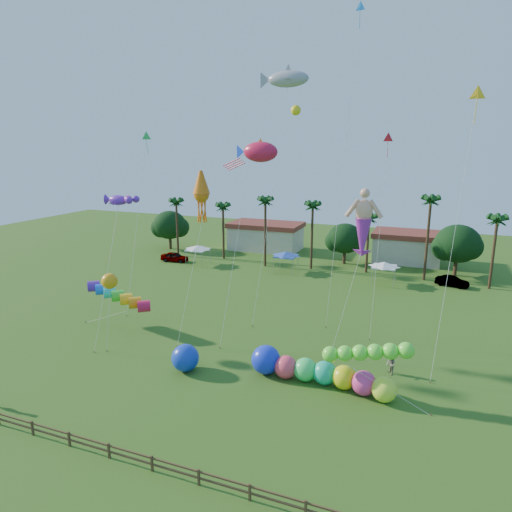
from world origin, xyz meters
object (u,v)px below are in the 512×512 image
at_px(car_a, 175,257).
at_px(blue_ball, 185,358).
at_px(car_b, 452,281).
at_px(spectator_b, 391,364).
at_px(caterpillar_inflatable, 315,372).

xyz_separation_m(car_a, blue_ball, (20.09, -31.10, 0.37)).
distance_m(car_b, blue_ball, 39.09).
xyz_separation_m(car_a, spectator_b, (35.81, -25.52, 0.10)).
bearing_deg(caterpillar_inflatable, car_b, 75.44).
bearing_deg(blue_ball, car_b, 57.81).
relative_size(car_a, blue_ball, 1.96).
relative_size(caterpillar_inflatable, blue_ball, 5.12).
height_order(car_a, car_b, car_a).
xyz_separation_m(caterpillar_inflatable, blue_ball, (-10.43, -1.87, 0.14)).
height_order(car_b, spectator_b, spectator_b).
height_order(car_a, caterpillar_inflatable, caterpillar_inflatable).
height_order(car_a, spectator_b, spectator_b).
height_order(caterpillar_inflatable, blue_ball, caterpillar_inflatable).
relative_size(car_a, spectator_b, 2.60).
xyz_separation_m(car_b, caterpillar_inflatable, (-10.39, -31.21, 0.31)).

